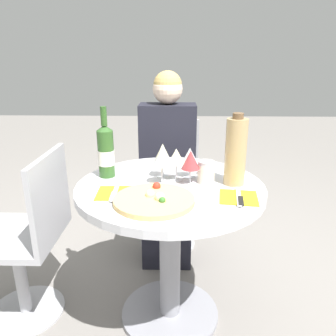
# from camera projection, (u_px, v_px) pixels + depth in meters

# --- Properties ---
(ground_plane) EXTENTS (12.00, 12.00, 0.00)m
(ground_plane) POSITION_uv_depth(u_px,v_px,m) (170.00, 314.00, 1.69)
(ground_plane) COLOR gray
(ground_plane) RESTS_ON ground
(dining_table) EXTENTS (0.84, 0.84, 0.72)m
(dining_table) POSITION_uv_depth(u_px,v_px,m) (170.00, 222.00, 1.52)
(dining_table) COLOR gray
(dining_table) RESTS_ON ground_plane
(chair_behind_diner) EXTENTS (0.42, 0.42, 0.85)m
(chair_behind_diner) POSITION_uv_depth(u_px,v_px,m) (168.00, 185.00, 2.25)
(chair_behind_diner) COLOR #ADADB2
(chair_behind_diner) RESTS_ON ground_plane
(seated_diner) EXTENTS (0.35, 0.40, 1.18)m
(seated_diner) POSITION_uv_depth(u_px,v_px,m) (167.00, 177.00, 2.09)
(seated_diner) COLOR black
(seated_diner) RESTS_ON ground_plane
(chair_empty_side) EXTENTS (0.42, 0.42, 0.85)m
(chair_empty_side) POSITION_uv_depth(u_px,v_px,m) (28.00, 240.00, 1.57)
(chair_empty_side) COLOR #ADADB2
(chair_empty_side) RESTS_ON ground_plane
(pizza_large) EXTENTS (0.32, 0.32, 0.05)m
(pizza_large) POSITION_uv_depth(u_px,v_px,m) (154.00, 200.00, 1.27)
(pizza_large) COLOR #DBB26B
(pizza_large) RESTS_ON dining_table
(wine_bottle) EXTENTS (0.08, 0.08, 0.33)m
(wine_bottle) POSITION_uv_depth(u_px,v_px,m) (106.00, 151.00, 1.52)
(wine_bottle) COLOR #2D5623
(wine_bottle) RESTS_ON dining_table
(tall_carafe) EXTENTS (0.09, 0.09, 0.32)m
(tall_carafe) POSITION_uv_depth(u_px,v_px,m) (236.00, 152.00, 1.42)
(tall_carafe) COLOR tan
(tall_carafe) RESTS_ON dining_table
(sugar_shaker) EXTENTS (0.08, 0.08, 0.10)m
(sugar_shaker) POSITION_uv_depth(u_px,v_px,m) (206.00, 172.00, 1.46)
(sugar_shaker) COLOR silver
(sugar_shaker) RESTS_ON dining_table
(wine_glass_back_left) EXTENTS (0.08, 0.08, 0.16)m
(wine_glass_back_left) POSITION_uv_depth(u_px,v_px,m) (163.00, 153.00, 1.51)
(wine_glass_back_left) COLOR silver
(wine_glass_back_left) RESTS_ON dining_table
(wine_glass_center) EXTENTS (0.07, 0.07, 0.15)m
(wine_glass_center) POSITION_uv_depth(u_px,v_px,m) (176.00, 157.00, 1.47)
(wine_glass_center) COLOR silver
(wine_glass_center) RESTS_ON dining_table
(wine_glass_back_right) EXTENTS (0.07, 0.07, 0.14)m
(wine_glass_back_right) POSITION_uv_depth(u_px,v_px,m) (190.00, 156.00, 1.51)
(wine_glass_back_right) COLOR silver
(wine_glass_back_right) RESTS_ON dining_table
(wine_glass_front_left) EXTENTS (0.08, 0.08, 0.16)m
(wine_glass_front_left) POSITION_uv_depth(u_px,v_px,m) (162.00, 158.00, 1.43)
(wine_glass_front_left) COLOR silver
(wine_glass_front_left) RESTS_ON dining_table
(wine_glass_front_right) EXTENTS (0.08, 0.08, 0.15)m
(wine_glass_front_right) POSITION_uv_depth(u_px,v_px,m) (191.00, 160.00, 1.43)
(wine_glass_front_right) COLOR silver
(wine_glass_front_right) RESTS_ON dining_table
(place_setting_left) EXTENTS (0.16, 0.19, 0.01)m
(place_setting_left) POSITION_uv_depth(u_px,v_px,m) (115.00, 193.00, 1.35)
(place_setting_left) COLOR yellow
(place_setting_left) RESTS_ON dining_table
(place_setting_right) EXTENTS (0.17, 0.19, 0.01)m
(place_setting_right) POSITION_uv_depth(u_px,v_px,m) (239.00, 197.00, 1.31)
(place_setting_right) COLOR yellow
(place_setting_right) RESTS_ON dining_table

